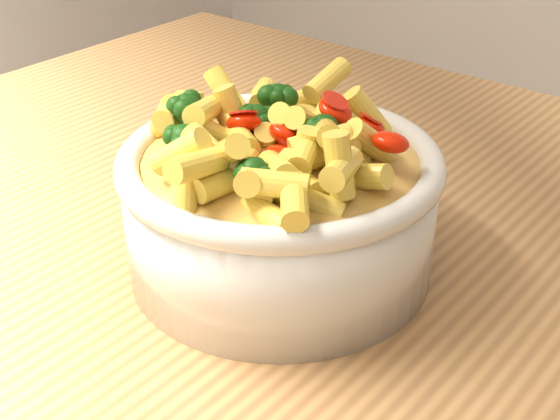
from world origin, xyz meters
The scene contains 3 objects.
table centered at (0.00, 0.00, 0.80)m, with size 1.20×0.80×0.90m.
serving_bowl centered at (-0.09, -0.05, 0.95)m, with size 0.22×0.22×0.10m.
pasta_salad centered at (-0.09, -0.05, 1.01)m, with size 0.18×0.18×0.04m.
Camera 1 is at (0.20, -0.42, 1.22)m, focal length 50.00 mm.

